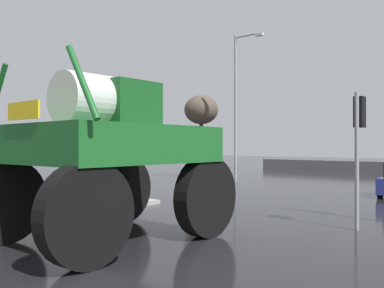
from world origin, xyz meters
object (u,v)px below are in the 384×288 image
object	(u,v)px
traffic_signal_near_right	(359,130)
oversize_sprayer	(108,152)
streetlight_far_left	(237,100)
traffic_signal_near_left	(129,128)
bare_tree_left	(201,111)

from	to	relation	value
traffic_signal_near_right	oversize_sprayer	bearing A→B (deg)	-128.03
oversize_sprayer	streetlight_far_left	size ratio (longest dim) A/B	0.60
traffic_signal_near_left	traffic_signal_near_right	bearing A→B (deg)	0.04
streetlight_far_left	bare_tree_left	size ratio (longest dim) A/B	1.59
oversize_sprayer	streetlight_far_left	world-z (taller)	streetlight_far_left
traffic_signal_near_left	streetlight_far_left	bearing A→B (deg)	99.90
oversize_sprayer	traffic_signal_near_right	size ratio (longest dim) A/B	1.51
oversize_sprayer	bare_tree_left	size ratio (longest dim) A/B	0.96
traffic_signal_near_left	streetlight_far_left	distance (m)	10.86
oversize_sprayer	streetlight_far_left	xyz separation A→B (m)	(-7.11, 15.73, 2.99)
traffic_signal_near_right	streetlight_far_left	size ratio (longest dim) A/B	0.40
oversize_sprayer	traffic_signal_near_left	size ratio (longest dim) A/B	1.36
streetlight_far_left	bare_tree_left	world-z (taller)	streetlight_far_left
traffic_signal_near_right	bare_tree_left	xyz separation A→B (m)	(-15.02, 11.52, 2.03)
traffic_signal_near_right	streetlight_far_left	bearing A→B (deg)	136.90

